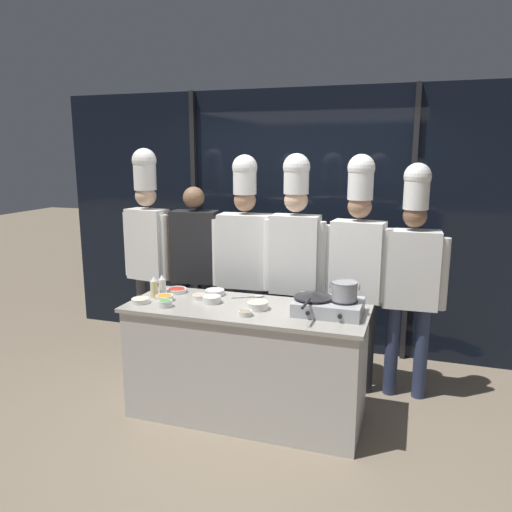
% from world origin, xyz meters
% --- Properties ---
extents(ground_plane, '(24.00, 24.00, 0.00)m').
position_xyz_m(ground_plane, '(0.00, 0.00, 0.00)').
color(ground_plane, '#7F705B').
extents(window_wall_back, '(5.40, 0.09, 2.70)m').
position_xyz_m(window_wall_back, '(0.00, 1.60, 1.35)').
color(window_wall_back, black).
rests_on(window_wall_back, ground_plane).
extents(demo_counter, '(1.86, 0.72, 0.90)m').
position_xyz_m(demo_counter, '(0.00, 0.00, 0.45)').
color(demo_counter, beige).
rests_on(demo_counter, ground_plane).
extents(portable_stove, '(0.49, 0.38, 0.11)m').
position_xyz_m(portable_stove, '(0.63, 0.04, 0.96)').
color(portable_stove, '#B2B5BA').
rests_on(portable_stove, demo_counter).
extents(frying_pan, '(0.30, 0.51, 0.04)m').
position_xyz_m(frying_pan, '(0.52, 0.04, 1.03)').
color(frying_pan, '#232326').
rests_on(frying_pan, portable_stove).
extents(stock_pot, '(0.22, 0.19, 0.14)m').
position_xyz_m(stock_pot, '(0.74, 0.04, 1.09)').
color(stock_pot, '#93969B').
rests_on(stock_pot, portable_stove).
extents(squeeze_bottle_clear, '(0.06, 0.06, 0.17)m').
position_xyz_m(squeeze_bottle_clear, '(-0.77, 0.09, 0.99)').
color(squeeze_bottle_clear, white).
rests_on(squeeze_bottle_clear, demo_counter).
extents(squeeze_bottle_oil, '(0.06, 0.06, 0.18)m').
position_xyz_m(squeeze_bottle_oil, '(-0.80, 0.01, 0.99)').
color(squeeze_bottle_oil, beige).
rests_on(squeeze_bottle_oil, demo_counter).
extents(prep_bowl_scallions, '(0.11, 0.11, 0.05)m').
position_xyz_m(prep_bowl_scallions, '(-0.59, -0.19, 0.93)').
color(prep_bowl_scallions, white).
rests_on(prep_bowl_scallions, demo_counter).
extents(prep_bowl_rice, '(0.15, 0.15, 0.06)m').
position_xyz_m(prep_bowl_rice, '(-0.29, 0.02, 0.94)').
color(prep_bowl_rice, white).
rests_on(prep_bowl_rice, demo_counter).
extents(prep_bowl_mushrooms, '(0.10, 0.10, 0.04)m').
position_xyz_m(prep_bowl_mushrooms, '(0.06, -0.20, 0.93)').
color(prep_bowl_mushrooms, white).
rests_on(prep_bowl_mushrooms, demo_counter).
extents(prep_bowl_shrimp, '(0.11, 0.11, 0.04)m').
position_xyz_m(prep_bowl_shrimp, '(-0.43, 0.08, 0.93)').
color(prep_bowl_shrimp, white).
rests_on(prep_bowl_shrimp, demo_counter).
extents(prep_bowl_carrots, '(0.14, 0.14, 0.04)m').
position_xyz_m(prep_bowl_carrots, '(-0.68, -0.04, 0.93)').
color(prep_bowl_carrots, white).
rests_on(prep_bowl_carrots, demo_counter).
extents(prep_bowl_noodles, '(0.14, 0.14, 0.04)m').
position_xyz_m(prep_bowl_noodles, '(-0.82, -0.16, 0.93)').
color(prep_bowl_noodles, white).
rests_on(prep_bowl_noodles, demo_counter).
extents(prep_bowl_chicken, '(0.17, 0.17, 0.06)m').
position_xyz_m(prep_bowl_chicken, '(0.10, -0.02, 0.94)').
color(prep_bowl_chicken, white).
rests_on(prep_bowl_chicken, demo_counter).
extents(prep_bowl_onion, '(0.16, 0.16, 0.05)m').
position_xyz_m(prep_bowl_onion, '(-0.35, 0.23, 0.93)').
color(prep_bowl_onion, white).
rests_on(prep_bowl_onion, demo_counter).
extents(prep_bowl_chili_flakes, '(0.17, 0.17, 0.04)m').
position_xyz_m(prep_bowl_chili_flakes, '(-0.69, 0.20, 0.92)').
color(prep_bowl_chili_flakes, white).
rests_on(prep_bowl_chili_flakes, demo_counter).
extents(serving_spoon_slotted, '(0.25, 0.16, 0.02)m').
position_xyz_m(serving_spoon_slotted, '(-0.02, 0.27, 0.91)').
color(serving_spoon_slotted, '#B2B5BA').
rests_on(serving_spoon_slotted, demo_counter).
extents(chef_head, '(0.51, 0.26, 2.10)m').
position_xyz_m(chef_head, '(-1.27, 0.74, 1.26)').
color(chef_head, '#4C4C51').
rests_on(chef_head, ground_plane).
extents(person_guest, '(0.56, 0.27, 1.75)m').
position_xyz_m(person_guest, '(-0.79, 0.78, 1.07)').
color(person_guest, '#232326').
rests_on(person_guest, ground_plane).
extents(chef_sous, '(0.62, 0.28, 2.05)m').
position_xyz_m(chef_sous, '(-0.28, 0.79, 1.18)').
color(chef_sous, '#4C4C51').
rests_on(chef_sous, ground_plane).
extents(chef_line, '(0.55, 0.23, 2.06)m').
position_xyz_m(chef_line, '(0.21, 0.69, 1.23)').
color(chef_line, '#232326').
rests_on(chef_line, ground_plane).
extents(chef_pastry, '(0.57, 0.27, 2.05)m').
position_xyz_m(chef_pastry, '(0.75, 0.72, 1.20)').
color(chef_pastry, '#232326').
rests_on(chef_pastry, ground_plane).
extents(chef_apprentice, '(0.58, 0.24, 1.99)m').
position_xyz_m(chef_apprentice, '(1.19, 0.74, 1.14)').
color(chef_apprentice, '#2D3856').
rests_on(chef_apprentice, ground_plane).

